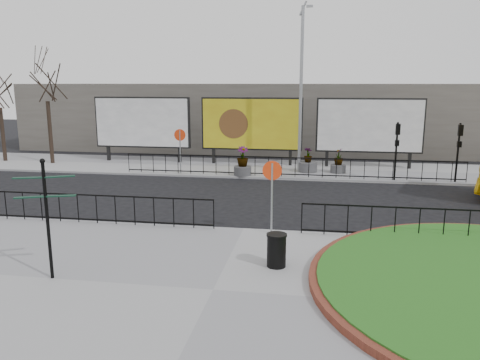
% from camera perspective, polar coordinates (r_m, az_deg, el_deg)
% --- Properties ---
extents(ground, '(90.00, 90.00, 0.00)m').
position_cam_1_polar(ground, '(16.41, 0.46, -6.30)').
color(ground, black).
rests_on(ground, ground).
extents(pavement_near, '(30.00, 10.00, 0.12)m').
position_cam_1_polar(pavement_near, '(11.81, -3.31, -13.47)').
color(pavement_near, gray).
rests_on(pavement_near, ground).
extents(pavement_far, '(44.00, 6.00, 0.12)m').
position_cam_1_polar(pavement_far, '(27.98, 4.17, 1.40)').
color(pavement_far, gray).
rests_on(pavement_far, ground).
extents(railing_near_left, '(10.00, 0.10, 1.10)m').
position_cam_1_polar(railing_near_left, '(17.83, -19.16, -3.25)').
color(railing_near_left, black).
rests_on(railing_near_left, pavement_near).
extents(railing_near_right, '(9.00, 0.10, 1.10)m').
position_cam_1_polar(railing_near_right, '(16.29, 23.62, -4.98)').
color(railing_near_right, black).
rests_on(railing_near_right, pavement_near).
extents(railing_far, '(18.00, 0.10, 1.10)m').
position_cam_1_polar(railing_far, '(25.15, 5.92, 1.60)').
color(railing_far, black).
rests_on(railing_far, pavement_far).
extents(speed_sign_far, '(0.64, 0.07, 2.47)m').
position_cam_1_polar(speed_sign_far, '(26.08, -7.32, 4.70)').
color(speed_sign_far, gray).
rests_on(speed_sign_far, pavement_far).
extents(speed_sign_near, '(0.64, 0.07, 2.47)m').
position_cam_1_polar(speed_sign_near, '(15.41, 3.93, -0.13)').
color(speed_sign_near, gray).
rests_on(speed_sign_near, pavement_near).
extents(billboard_left, '(6.20, 0.31, 4.10)m').
position_cam_1_polar(billboard_left, '(30.49, -11.82, 6.85)').
color(billboard_left, black).
rests_on(billboard_left, pavement_far).
extents(billboard_mid, '(6.20, 0.31, 4.10)m').
position_cam_1_polar(billboard_mid, '(28.76, 1.42, 6.81)').
color(billboard_mid, black).
rests_on(billboard_mid, pavement_far).
extents(billboard_right, '(6.20, 0.31, 4.10)m').
position_cam_1_polar(billboard_right, '(28.67, 15.51, 6.38)').
color(billboard_right, black).
rests_on(billboard_right, pavement_far).
extents(lamp_post, '(0.74, 0.18, 9.23)m').
position_cam_1_polar(lamp_post, '(26.43, 7.45, 11.11)').
color(lamp_post, gray).
rests_on(lamp_post, pavement_far).
extents(signal_pole_a, '(0.22, 0.26, 3.00)m').
position_cam_1_polar(signal_pole_a, '(25.28, 18.58, 4.38)').
color(signal_pole_a, black).
rests_on(signal_pole_a, pavement_far).
extents(signal_pole_b, '(0.22, 0.26, 3.00)m').
position_cam_1_polar(signal_pole_b, '(25.94, 25.14, 4.05)').
color(signal_pole_b, black).
rests_on(signal_pole_b, pavement_far).
extents(tree_left, '(2.00, 2.00, 7.00)m').
position_cam_1_polar(tree_left, '(31.53, -22.35, 8.24)').
color(tree_left, '#2D2119').
rests_on(tree_left, pavement_far).
extents(tree_mid, '(2.00, 2.00, 6.20)m').
position_cam_1_polar(tree_mid, '(33.74, -27.16, 7.33)').
color(tree_mid, '#2D2119').
rests_on(tree_mid, pavement_far).
extents(building_backdrop, '(40.00, 10.00, 5.00)m').
position_cam_1_polar(building_backdrop, '(37.58, 5.58, 7.78)').
color(building_backdrop, '#605B54').
rests_on(building_backdrop, ground).
extents(fingerpost_sign, '(1.44, 0.73, 3.14)m').
position_cam_1_polar(fingerpost_sign, '(12.75, -22.53, -3.09)').
color(fingerpost_sign, black).
rests_on(fingerpost_sign, pavement_near).
extents(litter_bin, '(0.56, 0.56, 0.93)m').
position_cam_1_polar(litter_bin, '(13.00, 4.47, -8.51)').
color(litter_bin, black).
rests_on(litter_bin, pavement_near).
extents(planter_a, '(0.95, 0.95, 1.59)m').
position_cam_1_polar(planter_a, '(25.49, 0.32, 1.97)').
color(planter_a, '#4C4C4F').
rests_on(planter_a, pavement_far).
extents(planter_b, '(1.06, 1.06, 1.39)m').
position_cam_1_polar(planter_b, '(26.81, 8.27, 1.93)').
color(planter_b, '#4C4C4F').
rests_on(planter_b, pavement_far).
extents(planter_c, '(0.86, 0.86, 1.37)m').
position_cam_1_polar(planter_c, '(26.83, 11.90, 1.98)').
color(planter_c, '#4C4C4F').
rests_on(planter_c, pavement_far).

